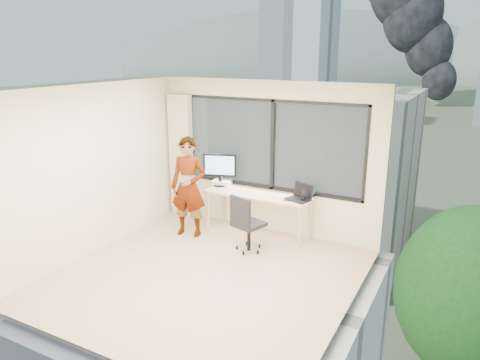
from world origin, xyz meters
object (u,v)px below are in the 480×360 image
Objects in this scene: chair at (249,222)px; person at (189,187)px; game_console at (223,182)px; handbag at (308,191)px; laptop at (298,193)px; desk at (258,214)px; monitor at (220,170)px.

person is at bearing -168.10° from chair.
handbag is (1.60, 0.05, 0.05)m from game_console.
person is at bearing -145.27° from laptop.
desk is 1.06× the size of person.
person is 1.84m from laptop.
chair is 1.29m from game_console.
desk is 0.66m from chair.
monitor is at bearing 159.62° from chair.
person is at bearing -122.19° from game_console.
chair is 1.63× the size of monitor.
person is 7.28× the size of handbag.
game_console is (-0.80, 0.17, 0.41)m from desk.
desk is at bearing -175.37° from handbag.
person reaches higher than game_console.
desk is 0.92m from game_console.
person is 0.75m from game_console.
handbag reaches higher than desk.
monitor is at bearing -165.40° from laptop.
chair reaches higher than game_console.
handbag is (0.07, 0.25, -0.03)m from laptop.
monitor is 1.61m from handbag.
monitor is at bearing 174.01° from desk.
person is (-1.05, -0.53, 0.48)m from desk.
person reaches higher than chair.
chair reaches higher than desk.
monitor is at bearing 173.95° from handbag.
monitor is (-0.80, 0.08, 0.67)m from desk.
chair is 2.92× the size of game_console.
handbag is at bearing 70.04° from chair.
chair is at bearing -17.05° from person.
laptop is at bearing -117.72° from handbag.
monitor reaches higher than desk.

